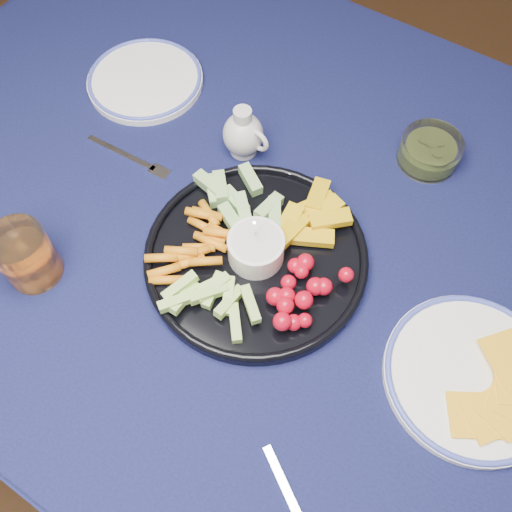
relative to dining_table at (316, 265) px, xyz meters
The scene contains 8 objects.
dining_table is the anchor object (origin of this frame).
crudite_platter 0.15m from the dining_table, 126.84° to the right, with size 0.34×0.34×0.11m.
creamer_pitcher 0.25m from the dining_table, 157.96° to the left, with size 0.09×0.07×0.10m.
pickle_bowl 0.27m from the dining_table, 73.12° to the left, with size 0.10×0.10×0.05m.
cheese_plate 0.31m from the dining_table, 16.22° to the right, with size 0.24×0.24×0.03m.
juice_tumbler 0.46m from the dining_table, 139.12° to the right, with size 0.08×0.08×0.10m.
fork_left 0.36m from the dining_table, behind, with size 0.17×0.02×0.00m.
side_plate_extra 0.47m from the dining_table, 165.56° to the left, with size 0.21×0.21×0.02m.
Camera 1 is at (0.17, -0.45, 1.51)m, focal length 40.00 mm.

